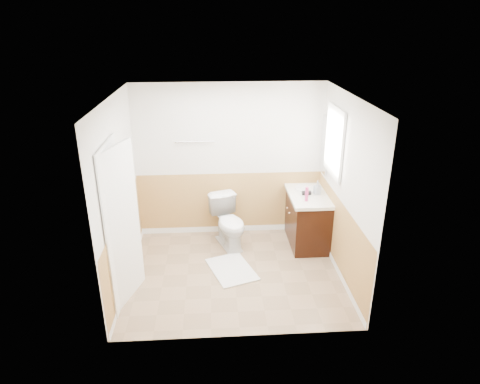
{
  "coord_description": "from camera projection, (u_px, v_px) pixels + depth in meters",
  "views": [
    {
      "loc": [
        -0.26,
        -5.15,
        3.4
      ],
      "look_at": [
        0.1,
        0.25,
        1.15
      ],
      "focal_mm": 31.67,
      "sensor_mm": 36.0,
      "label": 1
    }
  ],
  "objects": [
    {
      "name": "window_frame",
      "position": [
        334.0,
        142.0,
        6.02
      ],
      "size": [
        0.04,
        0.8,
        1.0
      ],
      "primitive_type": "cube",
      "color": "white",
      "rests_on": "wall_right"
    },
    {
      "name": "soap_dispenser",
      "position": [
        317.0,
        188.0,
        6.52
      ],
      "size": [
        0.11,
        0.11,
        0.2
      ],
      "primitive_type": "imported",
      "rotation": [
        0.0,
        0.0,
        0.18
      ],
      "color": "#939AA6",
      "rests_on": "countertop"
    },
    {
      "name": "vanity_cabinet",
      "position": [
        306.0,
        218.0,
        6.79
      ],
      "size": [
        0.55,
        1.1,
        0.8
      ],
      "primitive_type": "cube",
      "color": "black",
      "rests_on": "floor"
    },
    {
      "name": "wall_front",
      "position": [
        240.0,
        241.0,
        4.38
      ],
      "size": [
        3.0,
        0.0,
        3.0
      ],
      "primitive_type": "plane",
      "rotation": [
        -1.57,
        0.0,
        0.0
      ],
      "color": "silver",
      "rests_on": "floor"
    },
    {
      "name": "bath_mat",
      "position": [
        232.0,
        269.0,
        6.13
      ],
      "size": [
        0.78,
        0.94,
        0.02
      ],
      "primitive_type": "cube",
      "rotation": [
        0.0,
        0.0,
        0.34
      ],
      "color": "silver",
      "rests_on": "floor"
    },
    {
      "name": "floor",
      "position": [
        234.0,
        273.0,
        6.06
      ],
      "size": [
        3.0,
        3.0,
        0.0
      ],
      "primitive_type": "plane",
      "color": "#8C7051",
      "rests_on": "ground"
    },
    {
      "name": "door",
      "position": [
        122.0,
        227.0,
        5.17
      ],
      "size": [
        0.29,
        0.78,
        2.04
      ],
      "primitive_type": "cube",
      "rotation": [
        0.0,
        0.0,
        -0.31
      ],
      "color": "white",
      "rests_on": "wall_left"
    },
    {
      "name": "wall_right",
      "position": [
        345.0,
        190.0,
        5.67
      ],
      "size": [
        0.0,
        3.0,
        3.0
      ],
      "primitive_type": "plane",
      "rotation": [
        1.57,
        0.0,
        -1.57
      ],
      "color": "silver",
      "rests_on": "floor"
    },
    {
      "name": "countertop",
      "position": [
        307.0,
        194.0,
        6.63
      ],
      "size": [
        0.6,
        1.15,
        0.05
      ],
      "primitive_type": "cube",
      "color": "silver",
      "rests_on": "vanity_cabinet"
    },
    {
      "name": "wainscot_right",
      "position": [
        339.0,
        239.0,
        5.96
      ],
      "size": [
        0.0,
        2.6,
        2.6
      ],
      "primitive_type": "plane",
      "rotation": [
        1.57,
        0.0,
        -1.57
      ],
      "color": "tan",
      "rests_on": "floor"
    },
    {
      "name": "mirror_panel",
      "position": [
        325.0,
        145.0,
        6.57
      ],
      "size": [
        0.02,
        0.35,
        0.9
      ],
      "primitive_type": "cube",
      "color": "silver",
      "rests_on": "wall_right"
    },
    {
      "name": "vanity_knob_left",
      "position": [
        289.0,
        213.0,
        6.63
      ],
      "size": [
        0.03,
        0.03,
        0.03
      ],
      "primitive_type": "sphere",
      "color": "silver",
      "rests_on": "vanity_cabinet"
    },
    {
      "name": "hair_dryer_handle",
      "position": [
        304.0,
        194.0,
        6.54
      ],
      "size": [
        0.03,
        0.03,
        0.07
      ],
      "primitive_type": "cylinder",
      "color": "black",
      "rests_on": "countertop"
    },
    {
      "name": "toilet",
      "position": [
        229.0,
        222.0,
        6.67
      ],
      "size": [
        0.68,
        0.88,
        0.79
      ],
      "primitive_type": "imported",
      "rotation": [
        0.0,
        0.0,
        0.34
      ],
      "color": "white",
      "rests_on": "floor"
    },
    {
      "name": "towel_bar",
      "position": [
        194.0,
        142.0,
        6.56
      ],
      "size": [
        0.62,
        0.02,
        0.02
      ],
      "primitive_type": "cylinder",
      "rotation": [
        0.0,
        1.57,
        0.0
      ],
      "color": "silver",
      "rests_on": "wall_back"
    },
    {
      "name": "tp_sheet",
      "position": [
        224.0,
        201.0,
        6.96
      ],
      "size": [
        0.1,
        0.01,
        0.16
      ],
      "primitive_type": "cube",
      "color": "white",
      "rests_on": "tp_roll"
    },
    {
      "name": "wall_back",
      "position": [
        229.0,
        161.0,
        6.78
      ],
      "size": [
        3.0,
        0.0,
        3.0
      ],
      "primitive_type": "plane",
      "rotation": [
        1.57,
        0.0,
        0.0
      ],
      "color": "silver",
      "rests_on": "floor"
    },
    {
      "name": "sink_basin",
      "position": [
        306.0,
        188.0,
        6.76
      ],
      "size": [
        0.36,
        0.36,
        0.02
      ],
      "primitive_type": "cylinder",
      "color": "white",
      "rests_on": "countertop"
    },
    {
      "name": "tp_holder_bar",
      "position": [
        224.0,
        195.0,
        6.92
      ],
      "size": [
        0.14,
        0.02,
        0.02
      ],
      "primitive_type": "cylinder",
      "rotation": [
        0.0,
        1.57,
        0.0
      ],
      "color": "silver",
      "rests_on": "wall_back"
    },
    {
      "name": "wall_left",
      "position": [
        118.0,
        195.0,
        5.49
      ],
      "size": [
        0.0,
        3.0,
        3.0
      ],
      "primitive_type": "plane",
      "rotation": [
        1.57,
        0.0,
        1.57
      ],
      "color": "silver",
      "rests_on": "floor"
    },
    {
      "name": "lotion_bottle",
      "position": [
        307.0,
        194.0,
        6.28
      ],
      "size": [
        0.05,
        0.05,
        0.22
      ],
      "primitive_type": "cylinder",
      "color": "#D03577",
      "rests_on": "countertop"
    },
    {
      "name": "wainscot_left",
      "position": [
        125.0,
        246.0,
        5.78
      ],
      "size": [
        0.0,
        2.6,
        2.6
      ],
      "primitive_type": "plane",
      "rotation": [
        1.57,
        0.0,
        1.57
      ],
      "color": "tan",
      "rests_on": "floor"
    },
    {
      "name": "faucet",
      "position": [
        318.0,
        185.0,
        6.74
      ],
      "size": [
        0.02,
        0.02,
        0.14
      ],
      "primitive_type": "cylinder",
      "color": "#B3B4BA",
      "rests_on": "countertop"
    },
    {
      "name": "ceiling",
      "position": [
        233.0,
        97.0,
        5.1
      ],
      "size": [
        3.0,
        3.0,
        0.0
      ],
      "primitive_type": "plane",
      "rotation": [
        3.14,
        0.0,
        0.0
      ],
      "color": "white",
      "rests_on": "floor"
    },
    {
      "name": "door_knob",
      "position": [
        132.0,
        220.0,
        5.51
      ],
      "size": [
        0.06,
        0.06,
        0.06
      ],
      "primitive_type": "sphere",
      "color": "silver",
      "rests_on": "door"
    },
    {
      "name": "door_frame",
      "position": [
        115.0,
        226.0,
        5.16
      ],
      "size": [
        0.02,
        0.92,
        2.1
      ],
      "primitive_type": "cube",
      "color": "white",
      "rests_on": "wall_left"
    },
    {
      "name": "wainscot_front",
      "position": [
        240.0,
        299.0,
        4.68
      ],
      "size": [
        3.0,
        0.0,
        3.0
      ],
      "primitive_type": "plane",
      "rotation": [
        -1.57,
        0.0,
        0.0
      ],
      "color": "tan",
      "rests_on": "floor"
    },
    {
      "name": "wainscot_back",
      "position": [
        230.0,
        204.0,
        7.06
      ],
      "size": [
        3.0,
        0.0,
        3.0
      ],
      "primitive_type": "plane",
      "rotation": [
        1.57,
        0.0,
        0.0
      ],
      "color": "tan",
      "rests_on": "floor"
    },
    {
      "name": "hair_dryer_body",
      "position": [
        306.0,
        193.0,
        6.52
      ],
      "size": [
        0.14,
        0.07,
        0.07
      ],
      "primitive_type": "cylinder",
      "rotation": [
        0.0,
        1.57,
        0.0
      ],
      "color": "black",
      "rests_on": "countertop"
    },
    {
      "name": "vanity_knob_right",
      "position": [
        287.0,
        208.0,
        6.81
      ],
      "size": [
        0.03,
        0.03,
        0.03
      ],
      "primitive_type": "sphere",
      "color": "silver",
      "rests_on": "vanity_cabinet"
    },
    {
      "name": "window_glass",
      "position": [
        335.0,
        142.0,
        6.02
      ],
      "size": [
        0.01,
        0.7,
        0.9
      ],
      "primitive_type": "cube",
      "color": "white",
      "rests_on": "wall_right"
    },
    {
      "name": "tp_roll",
      "position": [
        224.0,
        195.0,
        6.92
      ],
      "size": [
        0.1,
        0.11,
        0.11
      ],
      "primitive_type": "cylinder",
      "rotation": [
        0.0,
        1.57,
        0.0
      ],
      "color": "white",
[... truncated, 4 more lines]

